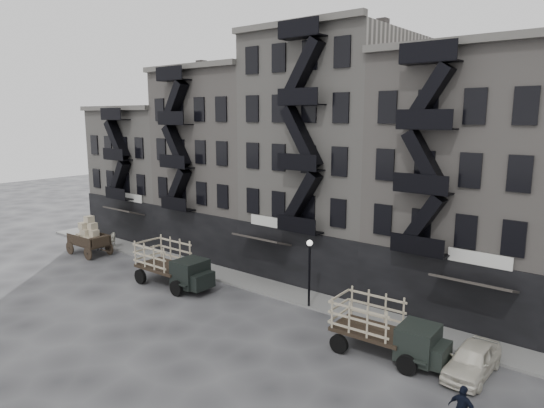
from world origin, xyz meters
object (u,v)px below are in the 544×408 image
Objects in this scene: wagon at (88,233)px; car_east at (472,360)px; horse at (108,240)px; pedestrian_mid at (178,278)px; stake_truck_east at (385,325)px; pedestrian_west at (99,241)px; stake_truck_west at (172,262)px.

wagon reaches higher than car_east.
horse is at bearing 100.10° from wagon.
stake_truck_east is at bearing 161.19° from pedestrian_mid.
stake_truck_east is at bearing -33.15° from pedestrian_west.
stake_truck_east reaches higher than car_east.
pedestrian_west is at bearing -29.28° from pedestrian_mid.
pedestrian_west is at bearing 159.36° from horse.
horse is 0.31× the size of stake_truck_west.
pedestrian_mid is at bearing -4.68° from wagon.
stake_truck_east is 1.34× the size of car_east.
wagon reaches higher than pedestrian_west.
stake_truck_west is (11.58, -0.55, -0.13)m from wagon.
stake_truck_east is at bearing -116.89° from horse.
pedestrian_west is (-11.96, 1.76, -0.85)m from stake_truck_west.
pedestrian_mid is at bearing -19.87° from stake_truck_west.
wagon is at bearing -102.25° from pedestrian_west.
pedestrian_west is at bearing 174.01° from stake_truck_east.
pedestrian_mid is (-14.85, -0.33, -0.72)m from stake_truck_east.
stake_truck_west is 1.08× the size of stake_truck_east.
stake_truck_west reaches higher than pedestrian_west.
pedestrian_west reaches higher than pedestrian_mid.
wagon is 2.22× the size of pedestrian_mid.
stake_truck_east reaches higher than pedestrian_mid.
stake_truck_east is at bearing -0.69° from stake_truck_west.
pedestrian_west is (0.01, -0.84, 0.08)m from horse.
wagon reaches higher than horse.
pedestrian_west is (-27.74, 1.76, -0.71)m from stake_truck_east.
pedestrian_west is at bearing 179.53° from car_east.
stake_truck_west reaches higher than pedestrian_mid.
stake_truck_east is (27.36, -0.54, -0.27)m from wagon.
horse is 27.88m from stake_truck_east.
car_east is (3.85, 0.90, -0.87)m from stake_truck_east.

